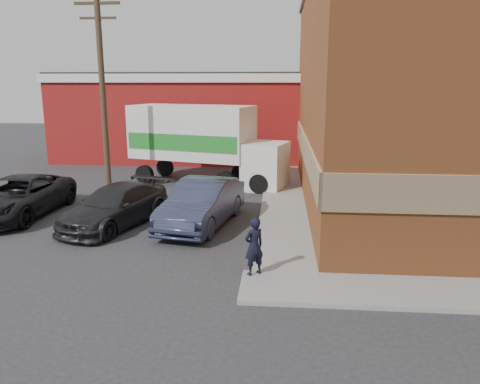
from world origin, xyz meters
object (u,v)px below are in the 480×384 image
(sedan, at_px, (202,203))
(box_truck, at_px, (206,139))
(suv_a, at_px, (18,197))
(man, at_px, (254,246))
(brick_building, at_px, (476,90))
(warehouse, at_px, (186,115))
(suv_b, at_px, (115,206))
(utility_pole, at_px, (102,88))

(sedan, distance_m, box_truck, 7.25)
(suv_a, bearing_deg, man, -27.66)
(brick_building, xyz_separation_m, man, (-8.70, -9.25, -3.80))
(warehouse, bearing_deg, brick_building, -37.20)
(suv_b, bearing_deg, suv_a, -173.44)
(utility_pole, xyz_separation_m, suv_a, (-2.01, -4.17, -3.99))
(man, bearing_deg, utility_pole, -87.67)
(man, bearing_deg, sedan, -100.87)
(brick_building, bearing_deg, box_truck, 169.01)
(suv_b, distance_m, box_truck, 7.75)
(utility_pole, height_order, suv_b, utility_pole)
(warehouse, xyz_separation_m, suv_b, (0.61, -16.01, -2.10))
(sedan, bearing_deg, suv_a, -173.60)
(utility_pole, bearing_deg, box_truck, 28.34)
(suv_a, distance_m, suv_b, 4.20)
(sedan, xyz_separation_m, suv_a, (-7.21, 0.59, -0.07))
(man, height_order, box_truck, box_truck)
(man, bearing_deg, brick_building, -169.19)
(sedan, bearing_deg, utility_pole, 148.62)
(utility_pole, bearing_deg, suv_b, -67.16)
(sedan, distance_m, suv_a, 7.23)
(suv_b, bearing_deg, sedan, 22.69)
(brick_building, relative_size, suv_a, 3.37)
(brick_building, distance_m, utility_pole, 16.00)
(brick_building, relative_size, sedan, 3.64)
(man, height_order, suv_b, man)
(suv_a, relative_size, suv_b, 1.11)
(brick_building, distance_m, suv_b, 15.29)
(warehouse, xyz_separation_m, suv_a, (-3.51, -15.17, -2.06))
(utility_pole, xyz_separation_m, box_truck, (4.23, 2.28, -2.50))
(warehouse, bearing_deg, utility_pole, -97.77)
(man, bearing_deg, suv_a, -64.58)
(suv_b, bearing_deg, utility_pole, 130.93)
(man, relative_size, suv_b, 0.31)
(warehouse, distance_m, suv_b, 16.16)
(warehouse, bearing_deg, suv_b, -87.82)
(sedan, relative_size, suv_b, 1.03)
(utility_pole, bearing_deg, man, -51.72)
(utility_pole, distance_m, box_truck, 5.42)
(sedan, xyz_separation_m, box_truck, (-0.97, 7.04, 1.42))
(warehouse, xyz_separation_m, box_truck, (2.73, -8.72, -0.57))
(utility_pole, distance_m, suv_b, 6.77)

